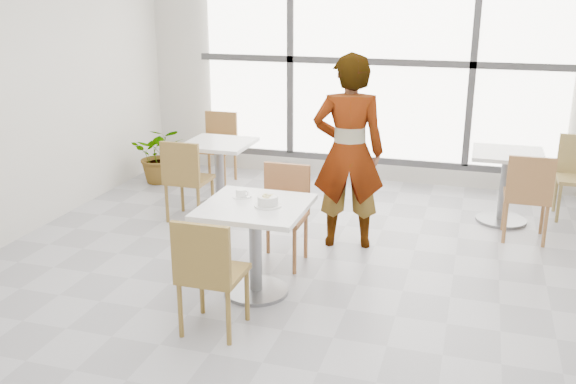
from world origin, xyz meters
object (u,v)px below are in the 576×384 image
(bg_chair_left_far, at_px, (218,142))
(plant_left, at_px, (160,155))
(chair_far, at_px, (283,207))
(oatmeal_bowl, at_px, (268,201))
(coffee_cup, at_px, (241,194))
(bg_chair_right_near, at_px, (528,192))
(main_table, at_px, (255,232))
(bg_table_left, at_px, (219,165))
(bg_chair_left_near, at_px, (185,175))
(chair_near, at_px, (208,269))
(bg_table_right, at_px, (506,177))
(person, at_px, (349,152))

(bg_chair_left_far, bearing_deg, plant_left, -158.29)
(chair_far, height_order, oatmeal_bowl, chair_far)
(coffee_cup, xyz_separation_m, bg_chair_right_near, (2.27, 1.65, -0.28))
(main_table, distance_m, chair_far, 0.69)
(bg_table_left, distance_m, bg_chair_left_far, 1.04)
(main_table, relative_size, bg_chair_left_near, 0.92)
(chair_near, distance_m, oatmeal_bowl, 0.78)
(bg_table_left, xyz_separation_m, bg_table_right, (3.00, 0.44, 0.00))
(chair_far, xyz_separation_m, oatmeal_bowl, (0.10, -0.70, 0.29))
(chair_near, height_order, person, person)
(bg_chair_left_near, bearing_deg, bg_table_right, -163.31)
(person, relative_size, bg_chair_left_near, 2.08)
(oatmeal_bowl, height_order, bg_chair_left_far, bg_chair_left_far)
(main_table, distance_m, bg_table_left, 2.16)
(bg_table_left, xyz_separation_m, bg_chair_left_near, (-0.16, -0.51, 0.01))
(chair_far, relative_size, bg_table_left, 1.16)
(chair_far, height_order, bg_table_left, chair_far)
(chair_near, height_order, chair_far, same)
(person, xyz_separation_m, plant_left, (-2.67, 1.33, -0.55))
(bg_chair_right_near, height_order, plant_left, bg_chair_right_near)
(oatmeal_bowl, bearing_deg, bg_chair_left_far, 119.72)
(oatmeal_bowl, relative_size, bg_table_right, 0.28)
(chair_far, bearing_deg, bg_chair_left_far, 125.56)
(person, relative_size, bg_chair_right_near, 2.08)
(oatmeal_bowl, distance_m, bg_table_left, 2.24)
(chair_near, distance_m, person, 2.04)
(coffee_cup, height_order, bg_table_right, coffee_cup)
(chair_near, height_order, coffee_cup, chair_near)
(chair_near, xyz_separation_m, bg_chair_left_far, (-1.41, 3.52, 0.00))
(chair_near, relative_size, oatmeal_bowl, 4.14)
(bg_table_left, height_order, bg_table_right, same)
(bg_table_left, distance_m, bg_chair_right_near, 3.20)
(person, distance_m, bg_chair_left_near, 1.79)
(chair_near, xyz_separation_m, chair_far, (0.11, 1.39, 0.00))
(main_table, bearing_deg, chair_far, 88.76)
(bg_table_left, relative_size, bg_chair_left_far, 0.86)
(oatmeal_bowl, relative_size, bg_chair_right_near, 0.24)
(coffee_cup, relative_size, plant_left, 0.22)
(bg_table_left, relative_size, plant_left, 1.05)
(oatmeal_bowl, height_order, bg_table_right, oatmeal_bowl)
(bg_table_right, xyz_separation_m, bg_chair_left_near, (-3.17, -0.95, 0.01))
(oatmeal_bowl, bearing_deg, main_table, 174.97)
(main_table, height_order, plant_left, main_table)
(chair_near, bearing_deg, chair_far, -94.39)
(main_table, distance_m, bg_table_right, 3.00)
(coffee_cup, height_order, person, person)
(chair_near, distance_m, bg_chair_left_near, 2.36)
(oatmeal_bowl, bearing_deg, chair_far, 97.72)
(bg_table_left, distance_m, bg_table_right, 3.04)
(oatmeal_bowl, height_order, plant_left, oatmeal_bowl)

